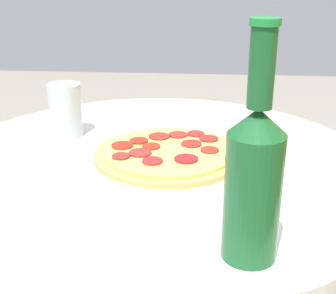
% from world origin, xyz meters
% --- Properties ---
extents(table, '(0.85, 0.85, 0.74)m').
position_xyz_m(table, '(0.00, 0.00, 0.55)').
color(table, silver).
rests_on(table, ground_plane).
extents(pizza, '(0.28, 0.28, 0.02)m').
position_xyz_m(pizza, '(-0.01, 0.02, 0.75)').
color(pizza, tan).
rests_on(pizza, table).
extents(beer_bottle, '(0.07, 0.07, 0.30)m').
position_xyz_m(beer_bottle, '(0.30, 0.15, 0.85)').
color(beer_bottle, '#195628').
rests_on(beer_bottle, table).
extents(drinking_glass, '(0.07, 0.07, 0.11)m').
position_xyz_m(drinking_glass, '(-0.12, -0.20, 0.79)').
color(drinking_glass, '#ADBCC6').
rests_on(drinking_glass, table).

